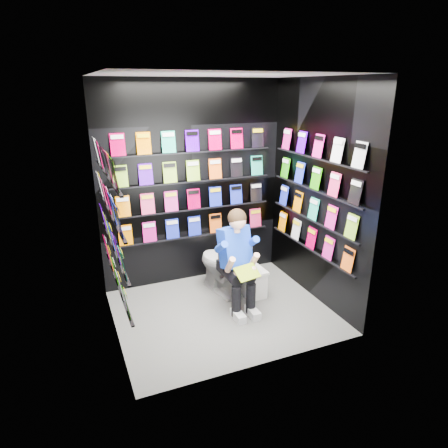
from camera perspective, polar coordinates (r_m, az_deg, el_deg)
name	(u,v)px	position (r m, az deg, el deg)	size (l,w,h in m)	color
floor	(222,312)	(4.77, -0.22, -12.42)	(2.40, 2.40, 0.00)	#5E5E5B
ceiling	(222,75)	(4.07, -0.27, 20.57)	(2.40, 2.40, 0.00)	white
wall_back	(193,185)	(5.15, -4.50, 5.61)	(2.40, 0.04, 2.60)	black
wall_front	(267,236)	(3.39, 6.20, -1.69)	(2.40, 0.04, 2.60)	black
wall_left	(106,219)	(3.97, -16.50, 0.75)	(0.04, 2.00, 2.60)	black
wall_right	(317,194)	(4.81, 13.13, 4.20)	(0.04, 2.00, 2.60)	black
comics_back	(193,185)	(5.12, -4.39, 5.60)	(2.10, 0.06, 1.37)	#DA2763
comics_left	(109,218)	(3.97, -16.08, 0.87)	(0.06, 1.70, 1.37)	#DA2763
comics_right	(315,194)	(4.79, 12.84, 4.23)	(0.06, 1.70, 1.37)	#DA2763
toilet	(222,264)	(5.07, -0.32, -5.74)	(0.42, 0.75, 0.73)	white
longbox	(251,281)	(5.10, 3.85, -8.17)	(0.24, 0.43, 0.32)	silver
longbox_lid	(251,269)	(5.02, 3.90, -6.36)	(0.26, 0.45, 0.03)	silver
reader	(234,247)	(4.60, 1.47, -3.36)	(0.47, 0.69, 1.28)	#173CBF
held_comic	(247,272)	(4.37, 3.33, -6.90)	(0.28, 0.01, 0.19)	#20961D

